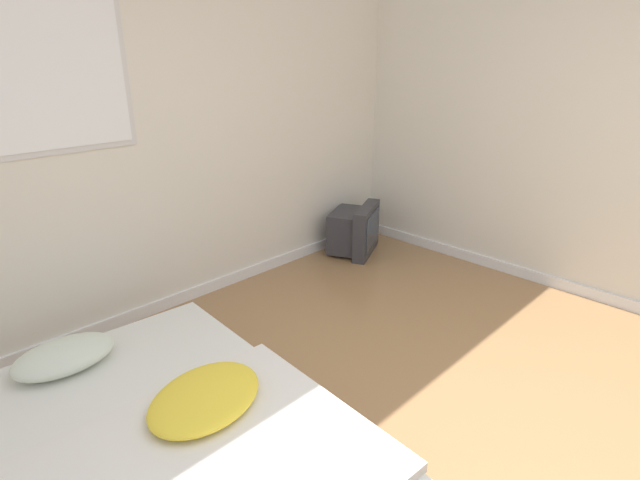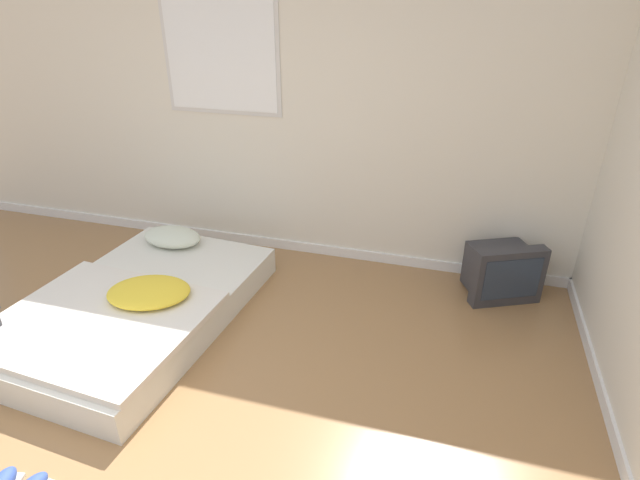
# 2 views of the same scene
# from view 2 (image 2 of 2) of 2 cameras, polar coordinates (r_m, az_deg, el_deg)

# --- Properties ---
(wall_back) EXTENTS (7.28, 0.08, 2.60)m
(wall_back) POSITION_cam_2_polar(r_m,az_deg,el_deg) (4.31, -3.87, 14.55)
(wall_back) COLOR silver
(wall_back) RESTS_ON ground_plane
(mattress_bed) EXTENTS (1.43, 2.07, 0.36)m
(mattress_bed) POSITION_cam_2_polar(r_m,az_deg,el_deg) (3.91, -20.20, -6.98)
(mattress_bed) COLOR silver
(mattress_bed) RESTS_ON ground_plane
(crt_tv) EXTENTS (0.62, 0.56, 0.46)m
(crt_tv) POSITION_cam_2_polar(r_m,az_deg,el_deg) (4.18, 19.97, -3.31)
(crt_tv) COLOR #333338
(crt_tv) RESTS_ON ground_plane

